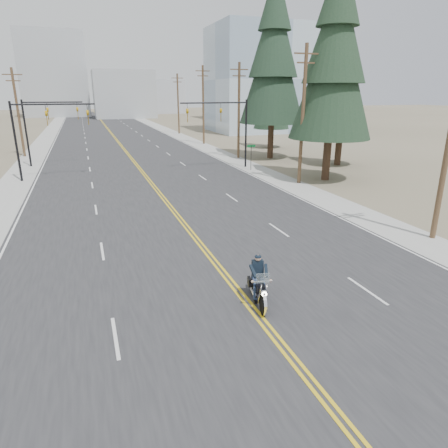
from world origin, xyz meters
name	(u,v)px	position (x,y,z in m)	size (l,w,h in m)	color
ground_plane	(311,383)	(0.00, 0.00, 0.00)	(400.00, 400.00, 0.00)	#776D56
road	(113,136)	(0.00, 70.00, 0.01)	(20.00, 200.00, 0.01)	#303033
sidewalk_left	(46,138)	(-11.50, 70.00, 0.01)	(3.00, 200.00, 0.01)	#A5A5A0
sidewalk_right	(174,134)	(11.50, 70.00, 0.01)	(3.00, 200.00, 0.01)	#A5A5A0
traffic_mast_left	(38,125)	(-8.98, 32.00, 4.94)	(7.10, 0.26, 7.00)	black
traffic_mast_right	(228,121)	(8.98, 32.00, 4.94)	(7.10, 0.26, 7.00)	black
traffic_mast_far	(42,120)	(-9.31, 40.00, 4.87)	(6.10, 0.26, 7.00)	black
street_sign	(251,153)	(10.80, 30.00, 1.80)	(0.90, 0.06, 2.62)	black
utility_pole_b	(303,114)	(12.50, 23.00, 5.98)	(2.20, 0.30, 11.50)	brown
utility_pole_c	(239,110)	(12.50, 38.00, 5.73)	(2.20, 0.30, 11.00)	brown
utility_pole_d	(203,104)	(12.50, 53.00, 5.98)	(2.20, 0.30, 11.50)	brown
utility_pole_e	(178,103)	(12.50, 70.00, 5.73)	(2.20, 0.30, 11.00)	brown
utility_pole_left	(18,111)	(-12.50, 48.00, 5.48)	(2.20, 0.30, 10.50)	brown
glass_building	(272,80)	(32.00, 70.00, 10.00)	(24.00, 16.00, 20.00)	#9EB5CC
haze_bldg_b	(124,94)	(8.00, 125.00, 7.00)	(18.00, 14.00, 14.00)	#ADB2B7
haze_bldg_c	(238,87)	(40.00, 110.00, 9.00)	(16.00, 12.00, 18.00)	#B7BCC6
haze_bldg_d	(54,75)	(-12.00, 140.00, 13.00)	(20.00, 15.00, 26.00)	#ADB2B7
haze_bldg_e	(163,97)	(25.00, 150.00, 6.00)	(14.00, 14.00, 12.00)	#B7BCC6
motorcyclist	(259,281)	(0.43, 4.61, 0.93)	(1.02, 2.38, 1.86)	black
conifer_near	(335,52)	(15.49, 23.43, 10.89)	(7.17, 7.17, 18.97)	#382619
conifer_mid	(344,86)	(21.16, 29.83, 8.32)	(5.44, 5.44, 14.50)	#382619
conifer_tall	(274,52)	(16.18, 36.70, 12.05)	(7.55, 7.55, 20.98)	#382619
conifer_far	(272,91)	(20.44, 45.52, 7.83)	(5.09, 5.09, 13.64)	#382619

